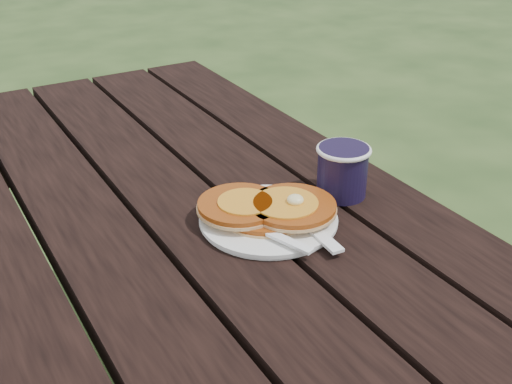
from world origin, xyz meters
TOP-DOWN VIEW (x-y plane):
  - plate at (0.09, 0.05)m, footprint 0.28×0.28m
  - pancake_stack at (0.10, 0.06)m, footprint 0.20×0.18m
  - knife at (0.13, 0.00)m, footprint 0.03×0.18m
  - fork at (0.07, -0.02)m, footprint 0.08×0.16m
  - coffee_cup at (0.25, 0.07)m, footprint 0.09×0.09m

SIDE VIEW (x-z plane):
  - plate at x=0.09m, z-range 0.75..0.76m
  - knife at x=0.13m, z-range 0.76..0.76m
  - fork at x=0.07m, z-range 0.77..0.77m
  - pancake_stack at x=0.10m, z-range 0.76..0.79m
  - coffee_cup at x=0.25m, z-range 0.76..0.84m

